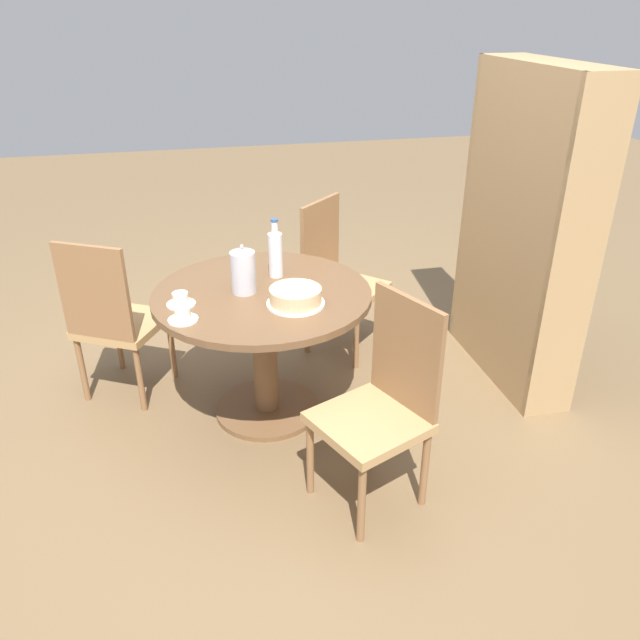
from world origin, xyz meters
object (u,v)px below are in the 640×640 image
object	(u,v)px
cup_b	(183,315)
coffee_pot	(243,271)
chair_a	(114,318)
bookshelf	(521,234)
water_bottle	(275,253)
cake_main	(296,297)
chair_b	(382,403)
cup_a	(181,300)
chair_c	(337,276)

from	to	relation	value
cup_b	coffee_pot	bearing A→B (deg)	128.78
chair_a	coffee_pot	xyz separation A→B (m)	(0.33, 0.68, 0.35)
bookshelf	water_bottle	world-z (taller)	bookshelf
bookshelf	cake_main	distance (m)	1.37
chair_b	cake_main	xyz separation A→B (m)	(-0.55, -0.26, 0.28)
cup_b	chair_a	bearing A→B (deg)	-147.24
cake_main	cup_b	size ratio (longest dim) A/B	2.03
coffee_pot	cup_a	distance (m)	0.34
chair_c	bookshelf	size ratio (longest dim) A/B	0.54
cake_main	chair_c	bearing A→B (deg)	152.96
chair_b	cake_main	bearing A→B (deg)	-178.05
water_bottle	chair_a	bearing A→B (deg)	-100.81
chair_b	cup_b	bearing A→B (deg)	-146.03
coffee_pot	cake_main	distance (m)	0.31
water_bottle	cup_a	world-z (taller)	water_bottle
cup_b	chair_b	bearing A→B (deg)	57.39
water_bottle	cake_main	distance (m)	0.38
coffee_pot	chair_c	bearing A→B (deg)	134.01
cup_a	cup_b	size ratio (longest dim) A/B	1.00
cake_main	cup_b	distance (m)	0.53
chair_b	chair_c	xyz separation A→B (m)	(-1.38, 0.16, 0.00)
chair_c	chair_a	bearing A→B (deg)	148.31
cake_main	cup_b	xyz separation A→B (m)	(0.05, -0.53, -0.02)
cup_a	cup_b	bearing A→B (deg)	1.39
cup_b	bookshelf	bearing A→B (deg)	100.76
chair_c	water_bottle	distance (m)	0.74
chair_b	chair_c	world-z (taller)	same
bookshelf	coffee_pot	xyz separation A→B (m)	(0.11, -1.56, -0.03)
bookshelf	cup_a	size ratio (longest dim) A/B	12.74
chair_c	coffee_pot	world-z (taller)	coffee_pot
chair_a	coffee_pot	bearing A→B (deg)	-176.88
chair_c	coffee_pot	size ratio (longest dim) A/B	3.82
coffee_pot	cup_a	size ratio (longest dim) A/B	1.81
water_bottle	cup_b	bearing A→B (deg)	-50.32
cup_a	water_bottle	bearing A→B (deg)	115.94
chair_b	coffee_pot	xyz separation A→B (m)	(-0.76, -0.49, 0.35)
chair_a	bookshelf	distance (m)	2.28
coffee_pot	cake_main	size ratio (longest dim) A/B	0.89
coffee_pot	cup_a	xyz separation A→B (m)	(0.08, -0.31, -0.09)
chair_c	water_bottle	world-z (taller)	water_bottle
coffee_pot	chair_a	bearing A→B (deg)	-115.83
chair_b	water_bottle	distance (m)	1.03
cup_b	cup_a	bearing A→B (deg)	-178.61
cake_main	chair_a	bearing A→B (deg)	-120.51
chair_a	chair_b	xyz separation A→B (m)	(1.09, 1.17, 0.00)
chair_b	cup_a	bearing A→B (deg)	-153.72
chair_a	water_bottle	world-z (taller)	water_bottle
bookshelf	coffee_pot	size ratio (longest dim) A/B	7.04
cup_b	cake_main	bearing A→B (deg)	94.99
bookshelf	cake_main	xyz separation A→B (m)	(0.31, -1.34, -0.10)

